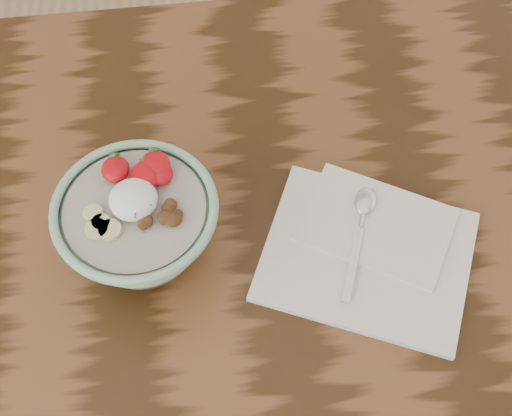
{
  "coord_description": "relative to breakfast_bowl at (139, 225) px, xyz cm",
  "views": [
    {
      "loc": [
        12.66,
        -49.01,
        160.78
      ],
      "look_at": [
        17.99,
        -4.65,
        87.21
      ],
      "focal_mm": 50.0,
      "sensor_mm": 36.0,
      "label": 1
    }
  ],
  "objects": [
    {
      "name": "table",
      "position": [
        -3.26,
        2.28,
        -16.41
      ],
      "size": [
        160.0,
        90.0,
        75.0
      ],
      "color": "#351F0D",
      "rests_on": "ground"
    },
    {
      "name": "breakfast_bowl",
      "position": [
        0.0,
        0.0,
        0.0
      ],
      "size": [
        20.79,
        20.79,
        14.02
      ],
      "rotation": [
        0.0,
        0.0,
        0.43
      ],
      "color": "#8BBB96",
      "rests_on": "table"
    },
    {
      "name": "napkin",
      "position": [
        29.93,
        -3.72,
        -6.41
      ],
      "size": [
        33.65,
        31.05,
        1.67
      ],
      "rotation": [
        0.0,
        0.0,
        -0.42
      ],
      "color": "white",
      "rests_on": "table"
    },
    {
      "name": "spoon",
      "position": [
        29.73,
        0.7,
        -5.06
      ],
      "size": [
        8.13,
        17.32,
        0.93
      ],
      "rotation": [
        0.0,
        0.0,
        -0.36
      ],
      "color": "silver",
      "rests_on": "napkin"
    }
  ]
}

